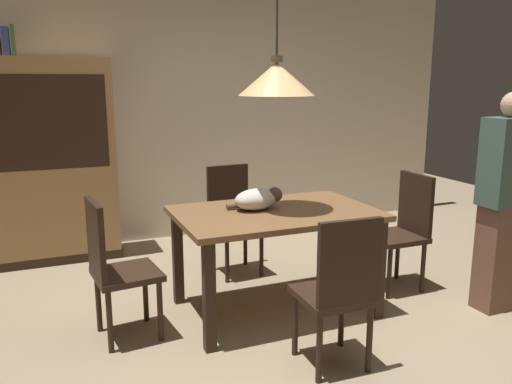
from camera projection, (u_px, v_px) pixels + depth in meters
The scene contains 13 objects.
ground at pixel (292, 344), 3.33m from camera, with size 10.00×10.00×0.00m, color #998466.
back_wall at pixel (181, 100), 5.41m from camera, with size 6.40×0.10×2.90m, color beige.
dining_table at pixel (275, 224), 3.69m from camera, with size 1.40×0.90×0.75m.
chair_left_side at pixel (114, 264), 3.29m from camera, with size 0.44×0.44×0.93m.
chair_near_front at pixel (339, 287), 2.92m from camera, with size 0.41×0.41×0.93m.
chair_far_back at pixel (233, 214), 4.51m from camera, with size 0.43×0.43×0.93m.
chair_right_side at pixel (404, 226), 4.14m from camera, with size 0.40×0.40×0.93m.
cat_sleeping at pixel (259, 199), 3.69m from camera, with size 0.40×0.28×0.16m.
pendant_lamp at pixel (277, 78), 3.48m from camera, with size 0.52×0.52×1.30m.
hutch_bookcase at pixel (52, 165), 4.74m from camera, with size 1.12×0.45×1.85m.
book_blue_wide at pixel (6, 42), 4.41m from camera, with size 0.06×0.24×0.24m, color #384C93.
book_green_slim at pixel (13, 41), 4.43m from camera, with size 0.03×0.20×0.26m, color #427A4C.
person_standing at pixel (504, 204), 3.69m from camera, with size 0.36×0.22×1.58m.
Camera 1 is at (-1.38, -2.73, 1.65)m, focal length 36.46 mm.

